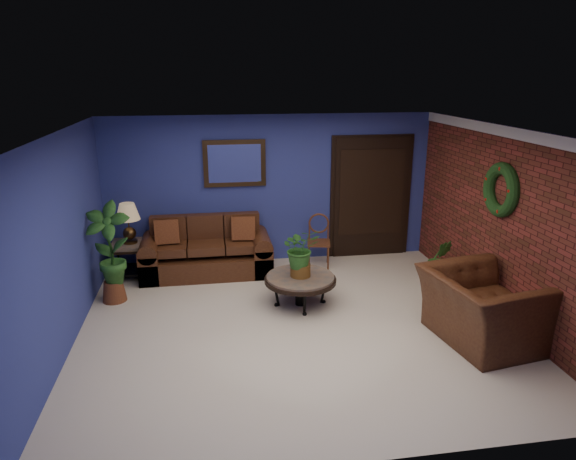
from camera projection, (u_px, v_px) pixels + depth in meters
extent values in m
plane|color=beige|center=(296.00, 325.00, 6.67)|extent=(5.50, 5.50, 0.00)
cube|color=navy|center=(271.00, 190.00, 8.66)|extent=(5.50, 0.04, 2.50)
cube|color=navy|center=(61.00, 246.00, 5.89)|extent=(0.04, 5.00, 2.50)
cube|color=maroon|center=(503.00, 224.00, 6.71)|extent=(0.04, 5.00, 2.50)
cube|color=white|center=(297.00, 131.00, 5.93)|extent=(5.50, 5.00, 0.02)
cube|color=white|center=(513.00, 133.00, 6.36)|extent=(0.03, 5.00, 0.14)
cube|color=#432D16|center=(235.00, 163.00, 8.39)|extent=(1.02, 0.06, 0.77)
cube|color=black|center=(371.00, 198.00, 8.95)|extent=(1.44, 0.06, 2.18)
torus|color=black|center=(501.00, 190.00, 6.62)|extent=(0.16, 0.72, 0.72)
cube|color=#4B2A15|center=(207.00, 264.00, 8.34)|extent=(2.07, 0.90, 0.34)
cube|color=#4B2A15|center=(206.00, 239.00, 8.55)|extent=(1.77, 0.25, 0.85)
cube|color=#4B2A15|center=(168.00, 248.00, 8.10)|extent=(0.57, 0.61, 0.13)
cube|color=#4B2A15|center=(206.00, 246.00, 8.19)|extent=(0.57, 0.61, 0.13)
cube|color=#4B2A15|center=(243.00, 245.00, 8.28)|extent=(0.57, 0.61, 0.13)
cube|color=#4B2A15|center=(151.00, 263.00, 8.19)|extent=(0.30, 0.90, 0.47)
cube|color=#4B2A15|center=(261.00, 257.00, 8.45)|extent=(0.30, 0.90, 0.47)
cube|color=brown|center=(167.00, 232.00, 8.06)|extent=(0.38, 0.11, 0.38)
cube|color=brown|center=(243.00, 228.00, 8.24)|extent=(0.38, 0.11, 0.38)
cylinder|color=#494540|center=(300.00, 278.00, 7.16)|extent=(0.95, 0.95, 0.05)
cylinder|color=black|center=(300.00, 280.00, 7.17)|extent=(1.01, 1.01, 0.05)
cylinder|color=black|center=(300.00, 292.00, 7.22)|extent=(0.14, 0.14, 0.38)
cube|color=#494540|center=(131.00, 244.00, 8.10)|extent=(0.59, 0.59, 0.05)
cube|color=black|center=(131.00, 247.00, 8.11)|extent=(0.63, 0.63, 0.04)
cube|color=black|center=(133.00, 270.00, 8.22)|extent=(0.53, 0.53, 0.03)
cylinder|color=black|center=(113.00, 267.00, 7.90)|extent=(0.03, 0.03, 0.55)
cylinder|color=black|center=(147.00, 265.00, 7.98)|extent=(0.03, 0.03, 0.55)
cylinder|color=black|center=(118.00, 256.00, 8.37)|extent=(0.03, 0.03, 0.55)
cylinder|color=black|center=(150.00, 254.00, 8.45)|extent=(0.03, 0.03, 0.55)
cylinder|color=#432D16|center=(130.00, 241.00, 8.08)|extent=(0.22, 0.22, 0.05)
sphere|color=#432D16|center=(130.00, 235.00, 8.05)|extent=(0.20, 0.20, 0.20)
cylinder|color=#432D16|center=(129.00, 224.00, 8.00)|extent=(0.02, 0.02, 0.26)
cone|color=#A0835B|center=(128.00, 213.00, 7.94)|extent=(0.37, 0.37, 0.26)
cube|color=#5D301A|center=(319.00, 243.00, 8.59)|extent=(0.44, 0.44, 0.04)
torus|color=#5D301A|center=(319.00, 223.00, 8.67)|extent=(0.35, 0.10, 0.35)
cylinder|color=#5D301A|center=(309.00, 258.00, 8.51)|extent=(0.03, 0.03, 0.39)
cylinder|color=#5D301A|center=(328.00, 258.00, 8.50)|extent=(0.03, 0.03, 0.39)
cylinder|color=#5D301A|center=(309.00, 252.00, 8.82)|extent=(0.03, 0.03, 0.39)
cylinder|color=#5D301A|center=(328.00, 252.00, 8.80)|extent=(0.03, 0.03, 0.39)
imported|color=#4B2A15|center=(482.00, 308.00, 6.18)|extent=(1.35, 1.49, 0.86)
cylinder|color=brown|center=(300.00, 270.00, 7.12)|extent=(0.28, 0.28, 0.18)
imported|color=#1D4B17|center=(301.00, 248.00, 7.03)|extent=(0.56, 0.50, 0.57)
cylinder|color=brown|center=(438.00, 281.00, 7.83)|extent=(0.26, 0.26, 0.20)
imported|color=#1D4B17|center=(440.00, 259.00, 7.72)|extent=(0.39, 0.34, 0.62)
cylinder|color=brown|center=(114.00, 291.00, 7.36)|extent=(0.34, 0.34, 0.30)
imported|color=#1D4B17|center=(109.00, 245.00, 7.15)|extent=(0.72, 0.57, 1.20)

